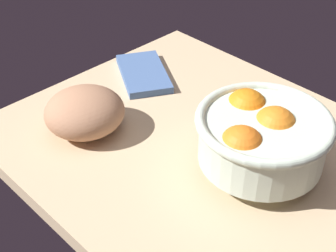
{
  "coord_description": "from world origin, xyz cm",
  "views": [
    {
      "loc": [
        43.76,
        -51.46,
        55.12
      ],
      "look_at": [
        -3.62,
        -5.14,
        5.0
      ],
      "focal_mm": 52.95,
      "sensor_mm": 36.0,
      "label": 1
    }
  ],
  "objects": [
    {
      "name": "napkin_folded",
      "position": [
        -24.43,
        7.97,
        0.76
      ],
      "size": [
        18.36,
        15.79,
        1.53
      ],
      "primitive_type": "cube",
      "rotation": [
        0.0,
        0.0,
        -0.52
      ],
      "color": "#466498",
      "rests_on": "ground"
    },
    {
      "name": "bread_loaf",
      "position": [
        -17.79,
        -12.0,
        4.09
      ],
      "size": [
        18.55,
        18.92,
        8.17
      ],
      "primitive_type": "ellipsoid",
      "rotation": [
        0.0,
        0.0,
        4.23
      ],
      "color": "#AE7B5B",
      "rests_on": "ground"
    },
    {
      "name": "ground_plane",
      "position": [
        0.0,
        0.0,
        -1.5
      ],
      "size": [
        69.81,
        57.14,
        3.0
      ],
      "primitive_type": "cube",
      "color": "#CBAD86"
    },
    {
      "name": "fruit_bowl",
      "position": [
        10.19,
        1.66,
        6.91
      ],
      "size": [
        21.56,
        21.56,
        11.57
      ],
      "color": "silver",
      "rests_on": "ground"
    }
  ]
}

